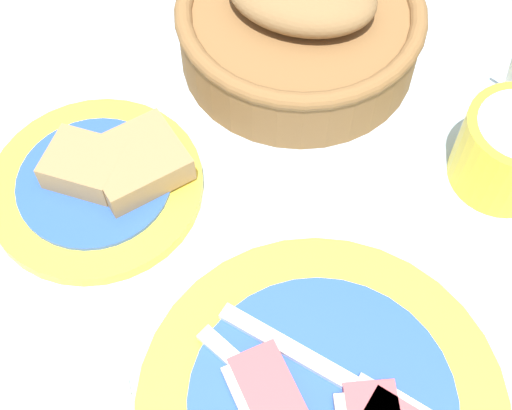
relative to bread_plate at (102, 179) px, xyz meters
The scene contains 4 objects.
ground_plane 0.19m from the bread_plate, 23.69° to the right, with size 3.00×3.00×0.00m, color #A3BCD1.
bread_plate is the anchor object (origin of this frame).
sugar_cup 0.33m from the bread_plate, 36.38° to the left, with size 0.09×0.09×0.07m.
bread_basket 0.22m from the bread_plate, 75.91° to the left, with size 0.22×0.22×0.10m.
Camera 1 is at (0.12, -0.12, 0.50)m, focal length 50.00 mm.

